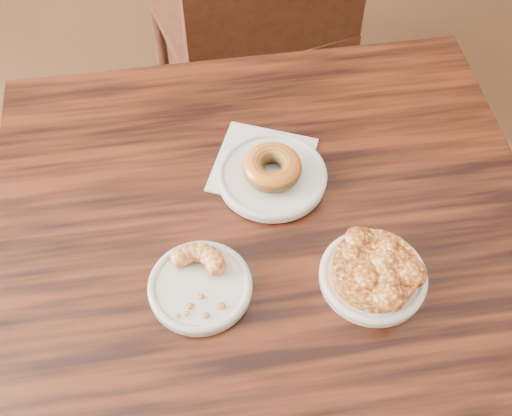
{
  "coord_description": "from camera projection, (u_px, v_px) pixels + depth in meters",
  "views": [
    {
      "loc": [
        -0.13,
        -0.76,
        1.58
      ],
      "look_at": [
        -0.09,
        -0.21,
        0.8
      ],
      "focal_mm": 45.0,
      "sensor_mm": 36.0,
      "label": 1
    }
  ],
  "objects": [
    {
      "name": "floor",
      "position": [
        281.0,
        314.0,
        1.73
      ],
      "size": [
        5.0,
        5.0,
        0.0
      ],
      "primitive_type": "plane",
      "color": "black",
      "rests_on": "ground"
    },
    {
      "name": "cafe_table",
      "position": [
        269.0,
        347.0,
        1.28
      ],
      "size": [
        0.91,
        0.91,
        0.75
      ],
      "primitive_type": "cube",
      "rotation": [
        0.0,
        0.0,
        0.06
      ],
      "color": "black",
      "rests_on": "floor"
    },
    {
      "name": "chair_far",
      "position": [
        245.0,
        11.0,
        1.77
      ],
      "size": [
        0.64,
        0.64,
        0.9
      ],
      "primitive_type": null,
      "rotation": [
        0.0,
        0.0,
        3.45
      ],
      "color": "black",
      "rests_on": "floor"
    },
    {
      "name": "napkin",
      "position": [
        263.0,
        164.0,
        1.06
      ],
      "size": [
        0.2,
        0.2,
        0.0
      ],
      "primitive_type": "cube",
      "rotation": [
        0.0,
        0.0,
        -0.35
      ],
      "color": "silver",
      "rests_on": "cafe_table"
    },
    {
      "name": "plate_donut",
      "position": [
        272.0,
        176.0,
        1.04
      ],
      "size": [
        0.18,
        0.18,
        0.01
      ],
      "primitive_type": "cylinder",
      "color": "silver",
      "rests_on": "napkin"
    },
    {
      "name": "plate_cruller",
      "position": [
        200.0,
        287.0,
        0.93
      ],
      "size": [
        0.15,
        0.15,
        0.01
      ],
      "primitive_type": "cylinder",
      "color": "silver",
      "rests_on": "cafe_table"
    },
    {
      "name": "plate_fritter",
      "position": [
        373.0,
        277.0,
        0.94
      ],
      "size": [
        0.16,
        0.16,
        0.01
      ],
      "primitive_type": "cylinder",
      "color": "white",
      "rests_on": "cafe_table"
    },
    {
      "name": "glazed_donut",
      "position": [
        272.0,
        167.0,
        1.02
      ],
      "size": [
        0.1,
        0.1,
        0.03
      ],
      "primitive_type": "torus",
      "color": "#975815",
      "rests_on": "plate_donut"
    },
    {
      "name": "apple_fritter",
      "position": [
        376.0,
        268.0,
        0.91
      ],
      "size": [
        0.17,
        0.17,
        0.04
      ],
      "primitive_type": null,
      "color": "#471807",
      "rests_on": "plate_fritter"
    },
    {
      "name": "cruller_fragment",
      "position": [
        199.0,
        280.0,
        0.91
      ],
      "size": [
        0.1,
        0.1,
        0.03
      ],
      "primitive_type": null,
      "color": "maroon",
      "rests_on": "plate_cruller"
    }
  ]
}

